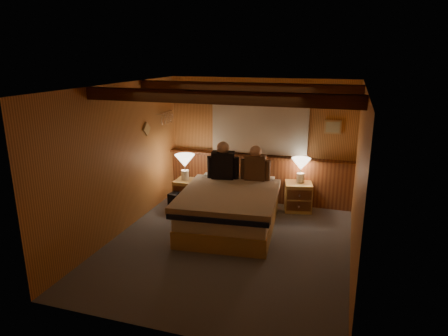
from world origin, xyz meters
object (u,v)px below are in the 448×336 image
at_px(bed, 230,209).
at_px(nightstand_right, 298,197).
at_px(person_right, 255,166).
at_px(duffel_bag, 185,202).
at_px(lamp_right, 301,166).
at_px(person_left, 223,163).
at_px(lamp_left, 185,162).
at_px(nightstand_left, 188,193).

bearing_deg(bed, nightstand_right, 44.33).
height_order(bed, person_right, person_right).
relative_size(person_right, duffel_bag, 1.06).
distance_m(lamp_right, person_left, 1.44).
bearing_deg(bed, lamp_left, 139.54).
bearing_deg(lamp_left, person_left, -12.39).
bearing_deg(person_left, bed, -72.14).
xyz_separation_m(person_left, duffel_bag, (-0.70, -0.13, -0.77)).
height_order(nightstand_right, lamp_right, lamp_right).
distance_m(bed, lamp_right, 1.65).
xyz_separation_m(person_right, duffel_bag, (-1.28, -0.22, -0.75)).
xyz_separation_m(nightstand_right, person_right, (-0.73, -0.44, 0.66)).
relative_size(lamp_right, person_left, 0.66).
xyz_separation_m(nightstand_left, duffel_bag, (0.06, -0.29, -0.08)).
height_order(nightstand_right, person_left, person_left).
bearing_deg(lamp_right, nightstand_right, -104.51).
bearing_deg(lamp_left, lamp_right, 11.08).
bearing_deg(person_left, person_right, 0.21).
relative_size(nightstand_right, person_left, 0.81).
height_order(bed, duffel_bag, bed).
relative_size(lamp_right, person_right, 0.71).
xyz_separation_m(bed, person_left, (-0.32, 0.62, 0.60)).
relative_size(lamp_left, lamp_right, 1.08).
bearing_deg(person_right, person_left, -175.23).
height_order(lamp_left, duffel_bag, lamp_left).
xyz_separation_m(nightstand_left, person_right, (1.34, -0.07, 0.67)).
bearing_deg(person_left, lamp_left, 158.31).
bearing_deg(lamp_right, nightstand_left, -168.32).
xyz_separation_m(nightstand_right, lamp_right, (0.01, 0.06, 0.59)).
height_order(lamp_left, person_right, person_right).
distance_m(bed, nightstand_left, 1.34).
distance_m(lamp_left, lamp_right, 2.17).
bearing_deg(person_right, duffel_bag, -174.89).
height_order(nightstand_left, duffel_bag, nightstand_left).
bearing_deg(person_right, bed, -114.49).
height_order(bed, nightstand_left, bed).
bearing_deg(nightstand_right, duffel_bag, -173.59).
bearing_deg(nightstand_left, bed, -35.51).
height_order(nightstand_left, nightstand_right, nightstand_right).
height_order(lamp_right, person_left, person_left).
relative_size(person_left, duffel_bag, 1.15).
distance_m(bed, person_right, 0.95).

